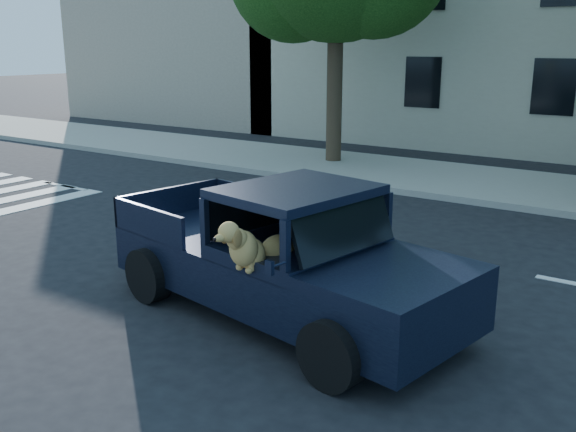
% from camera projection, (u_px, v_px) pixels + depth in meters
% --- Properties ---
extents(ground, '(120.00, 120.00, 0.00)m').
position_uv_depth(ground, '(229.00, 302.00, 8.73)').
color(ground, black).
rests_on(ground, ground).
extents(far_sidewalk, '(60.00, 4.00, 0.15)m').
position_uv_depth(far_sidewalk, '(463.00, 181.00, 16.04)').
color(far_sidewalk, gray).
rests_on(far_sidewalk, ground).
extents(lane_stripes, '(21.60, 0.14, 0.01)m').
position_uv_depth(lane_stripes, '(459.00, 261.00, 10.35)').
color(lane_stripes, silver).
rests_on(lane_stripes, ground).
extents(building_left, '(12.00, 6.00, 8.00)m').
position_uv_depth(building_left, '(202.00, 30.00, 29.01)').
color(building_left, tan).
rests_on(building_left, ground).
extents(pickup_truck, '(5.13, 2.91, 1.74)m').
position_uv_depth(pickup_truck, '(278.00, 271.00, 8.21)').
color(pickup_truck, black).
rests_on(pickup_truck, ground).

